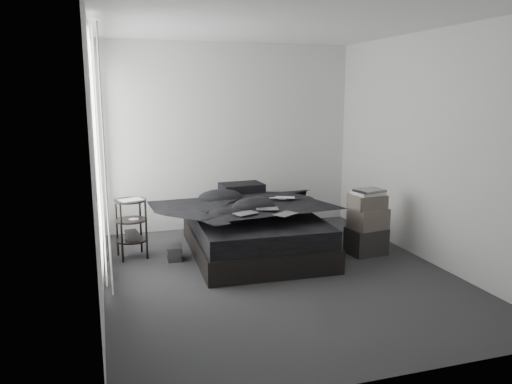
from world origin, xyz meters
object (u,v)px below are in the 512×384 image
object	(u,v)px
bed	(255,242)
side_stand	(131,229)
laptop	(282,193)
box_lower	(366,241)

from	to	relation	value
bed	side_stand	distance (m)	1.47
bed	side_stand	bearing A→B (deg)	171.20
laptop	box_lower	distance (m)	1.17
laptop	box_lower	bearing A→B (deg)	-6.48
bed	side_stand	world-z (taller)	side_stand
laptop	box_lower	xyz separation A→B (m)	(0.92, -0.46, -0.55)
bed	box_lower	size ratio (longest dim) A/B	4.52
bed	side_stand	xyz separation A→B (m)	(-1.43, 0.28, 0.21)
bed	box_lower	distance (m)	1.35
side_stand	box_lower	world-z (taller)	side_stand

